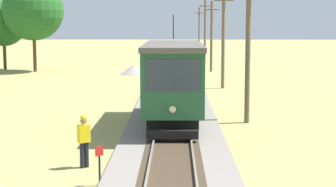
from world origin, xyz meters
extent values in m
cube|color=#235633|center=(0.00, 14.06, 2.30)|extent=(2.50, 8.00, 2.60)
cube|color=#56514C|center=(0.00, 14.06, 3.71)|extent=(2.60, 8.32, 0.22)
cube|color=black|center=(0.00, 14.06, 0.72)|extent=(2.10, 7.04, 0.44)
cube|color=#2D3842|center=(0.00, 10.04, 2.77)|extent=(2.10, 0.03, 1.25)
cube|color=#2D3842|center=(1.26, 14.06, 2.66)|extent=(0.02, 6.72, 1.04)
sphere|color=#F4EAB2|center=(0.00, 10.00, 1.45)|extent=(0.28, 0.28, 0.28)
cylinder|color=black|center=(0.00, 15.66, 4.52)|extent=(0.05, 1.67, 1.19)
cube|color=black|center=(0.00, 9.86, 0.50)|extent=(2.00, 0.36, 0.32)
cylinder|color=black|center=(0.00, 11.82, 0.72)|extent=(1.54, 0.80, 0.80)
cylinder|color=black|center=(0.00, 16.30, 0.72)|extent=(1.54, 0.80, 0.80)
cube|color=slate|center=(0.00, 36.23, 1.78)|extent=(2.40, 5.20, 1.70)
cube|color=black|center=(0.00, 36.23, 0.70)|extent=(2.02, 4.78, 0.38)
cylinder|color=black|center=(0.00, 34.67, 0.70)|extent=(1.54, 0.76, 0.76)
cylinder|color=black|center=(0.00, 37.79, 0.70)|extent=(1.54, 0.76, 0.76)
cylinder|color=brown|center=(3.53, 14.93, 3.43)|extent=(0.24, 0.37, 6.86)
cylinder|color=brown|center=(3.53, 28.13, 3.58)|extent=(0.24, 0.37, 7.16)
cube|color=brown|center=(3.53, 28.13, 6.29)|extent=(1.40, 0.10, 0.10)
cylinder|color=brown|center=(3.53, 40.76, 3.35)|extent=(0.24, 0.43, 6.71)
cube|color=brown|center=(3.53, 40.76, 5.90)|extent=(1.40, 0.10, 0.10)
cylinder|color=silver|center=(2.98, 40.76, 6.00)|extent=(0.08, 0.08, 0.10)
cylinder|color=silver|center=(4.08, 40.76, 6.00)|extent=(0.08, 0.08, 0.10)
cylinder|color=brown|center=(3.53, 52.23, 3.72)|extent=(0.24, 0.26, 7.44)
cube|color=brown|center=(3.53, 52.23, 6.54)|extent=(1.40, 0.10, 0.10)
cylinder|color=silver|center=(2.98, 52.23, 6.64)|extent=(0.08, 0.08, 0.10)
cylinder|color=silver|center=(4.08, 52.23, 6.64)|extent=(0.08, 0.08, 0.10)
cylinder|color=brown|center=(3.53, 67.77, 3.39)|extent=(0.24, 0.52, 6.78)
cube|color=brown|center=(3.53, 67.77, 5.97)|extent=(1.40, 0.10, 0.10)
cylinder|color=silver|center=(2.98, 67.77, 6.07)|extent=(0.08, 0.08, 0.10)
cylinder|color=silver|center=(4.08, 67.77, 6.07)|extent=(0.08, 0.08, 0.10)
cylinder|color=black|center=(-2.12, 4.95, 0.45)|extent=(0.06, 0.06, 0.90)
cube|color=red|center=(-2.12, 4.95, 1.04)|extent=(0.21, 0.21, 0.28)
cone|color=#9E998E|center=(-3.73, 38.01, 0.44)|extent=(2.46, 2.46, 0.88)
cylinder|color=black|center=(-2.84, 6.93, 0.43)|extent=(0.15, 0.15, 0.86)
cylinder|color=black|center=(-2.97, 6.84, 0.43)|extent=(0.15, 0.15, 0.86)
cube|color=yellow|center=(-2.91, 6.89, 1.15)|extent=(0.45, 0.41, 0.58)
sphere|color=#936B51|center=(-2.91, 6.89, 1.58)|extent=(0.22, 0.22, 0.22)
sphere|color=yellow|center=(-2.91, 6.89, 1.68)|extent=(0.21, 0.21, 0.21)
cylinder|color=#4C3823|center=(-16.99, 42.76, 1.45)|extent=(0.32, 0.32, 2.90)
sphere|color=#235B23|center=(-16.99, 42.76, 4.61)|extent=(4.55, 4.55, 4.55)
cylinder|color=#4C3823|center=(-13.38, 40.52, 1.84)|extent=(0.32, 0.32, 3.69)
sphere|color=#235B23|center=(-13.38, 40.52, 5.85)|extent=(5.76, 5.76, 5.76)
camera|label=1|loc=(0.11, -10.27, 4.83)|focal=56.96mm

